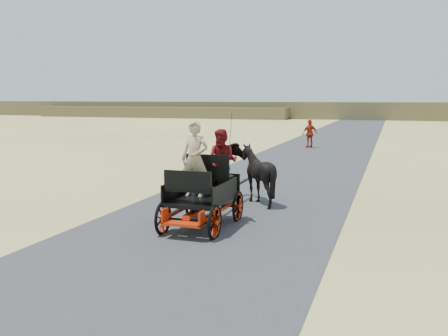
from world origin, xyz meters
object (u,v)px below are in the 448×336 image
(horse_right, at_px, (258,174))
(carriage, at_px, (202,212))
(pedestrian, at_px, (310,134))
(horse_left, at_px, (222,173))

(horse_right, bearing_deg, carriage, 79.61)
(horse_right, bearing_deg, pedestrian, -86.01)
(horse_right, bearing_deg, horse_left, 0.00)
(horse_left, bearing_deg, pedestrian, -89.78)
(horse_left, distance_m, pedestrian, 16.69)
(carriage, bearing_deg, pedestrian, 91.79)
(carriage, distance_m, horse_left, 3.09)
(pedestrian, bearing_deg, horse_left, 51.91)
(carriage, relative_size, horse_left, 1.20)
(carriage, height_order, horse_right, horse_right)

